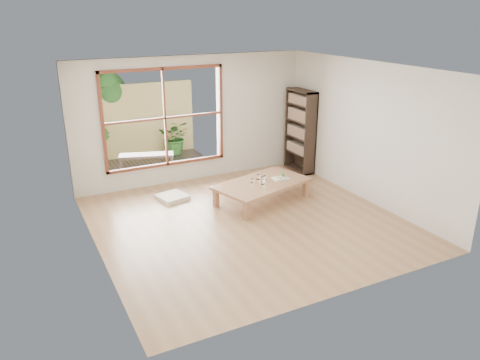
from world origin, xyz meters
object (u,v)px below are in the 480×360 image
(food_tray, at_px, (281,177))
(bookshelf, at_px, (300,131))
(garden_bench, at_px, (146,157))
(low_table, at_px, (262,185))

(food_tray, bearing_deg, bookshelf, 44.85)
(food_tray, xyz_separation_m, garden_bench, (-1.88, 2.69, -0.07))
(food_tray, bearing_deg, garden_bench, 125.27)
(bookshelf, relative_size, food_tray, 6.06)
(bookshelf, xyz_separation_m, food_tray, (-1.23, -1.21, -0.50))
(low_table, xyz_separation_m, food_tray, (0.43, 0.02, 0.07))
(low_table, bearing_deg, garden_bench, 101.88)
(garden_bench, bearing_deg, food_tray, -37.42)
(low_table, height_order, garden_bench, garden_bench)
(food_tray, relative_size, garden_bench, 0.24)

